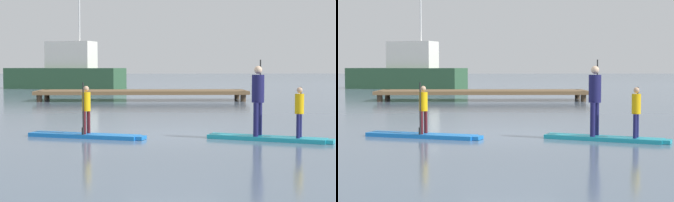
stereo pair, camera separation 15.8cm
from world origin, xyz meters
TOP-DOWN VIEW (x-y plane):
  - ground_plane at (0.00, 0.00)m, footprint 240.00×240.00m
  - paddleboard_near at (-2.17, -0.53)m, footprint 3.03×1.45m
  - paddler_child_solo at (-2.17, -0.54)m, footprint 0.27×0.40m
  - paddleboard_far at (2.31, -1.19)m, footprint 2.94×1.69m
  - paddler_adult at (2.05, -1.07)m, footprint 0.40×0.49m
  - paddler_child_front at (2.97, -1.49)m, footprint 0.28×0.39m
  - fishing_boat_white_large at (-7.18, 30.33)m, footprint 9.67×5.49m
  - floating_dock at (-1.03, 15.16)m, footprint 10.89×2.71m

SIDE VIEW (x-z plane):
  - ground_plane at x=0.00m, z-range 0.00..0.00m
  - paddleboard_near at x=-2.17m, z-range 0.00..0.10m
  - paddleboard_far at x=2.31m, z-range 0.00..0.10m
  - floating_dock at x=-1.03m, z-range 0.17..0.69m
  - paddler_child_front at x=2.97m, z-range 0.18..1.38m
  - paddler_child_solo at x=-2.17m, z-range 0.13..1.43m
  - paddler_adult at x=2.05m, z-range 0.15..2.01m
  - fishing_boat_white_large at x=-7.18m, z-range -3.75..6.34m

